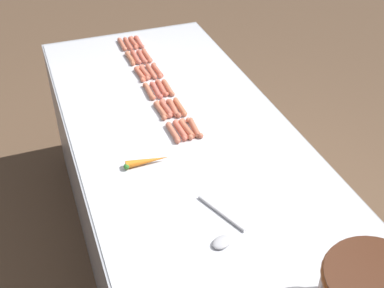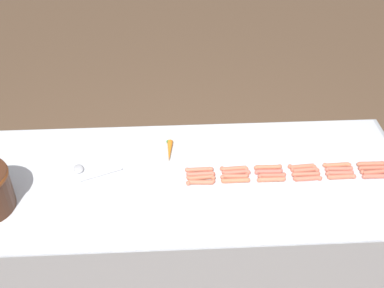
% 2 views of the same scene
% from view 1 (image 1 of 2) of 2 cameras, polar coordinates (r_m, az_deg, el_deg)
% --- Properties ---
extents(ground_plane, '(20.00, 20.00, 0.00)m').
position_cam_1_polar(ground_plane, '(2.59, -0.21, -14.99)').
color(ground_plane, brown).
extents(griddle_counter, '(0.93, 2.34, 0.84)m').
position_cam_1_polar(griddle_counter, '(2.28, -0.23, -8.45)').
color(griddle_counter, '#9EA0A5').
rests_on(griddle_counter, ground_plane).
extents(hot_dog_0, '(0.03, 0.15, 0.02)m').
position_cam_1_polar(hot_dog_0, '(2.82, -6.22, 11.78)').
color(hot_dog_0, '#CF6652').
rests_on(hot_dog_0, griddle_counter).
extents(hot_dog_1, '(0.03, 0.15, 0.02)m').
position_cam_1_polar(hot_dog_1, '(2.66, -5.30, 10.26)').
color(hot_dog_1, '#CB6B50').
rests_on(hot_dog_1, griddle_counter).
extents(hot_dog_2, '(0.03, 0.15, 0.02)m').
position_cam_1_polar(hot_dog_2, '(2.51, -4.10, 8.59)').
color(hot_dog_2, '#D46B52').
rests_on(hot_dog_2, griddle_counter).
extents(hot_dog_3, '(0.03, 0.15, 0.02)m').
position_cam_1_polar(hot_dog_3, '(2.35, -2.83, 6.60)').
color(hot_dog_3, '#CB7052').
rests_on(hot_dog_3, griddle_counter).
extents(hot_dog_4, '(0.03, 0.15, 0.02)m').
position_cam_1_polar(hot_dog_4, '(2.21, -1.42, 4.37)').
color(hot_dog_4, '#CE6F4C').
rests_on(hot_dog_4, griddle_counter).
extents(hot_dog_5, '(0.03, 0.15, 0.02)m').
position_cam_1_polar(hot_dog_5, '(2.07, 0.28, 1.92)').
color(hot_dog_5, '#CA6C50').
rests_on(hot_dog_5, griddle_counter).
extents(hot_dog_6, '(0.03, 0.15, 0.02)m').
position_cam_1_polar(hot_dog_6, '(2.81, -6.84, 11.69)').
color(hot_dog_6, '#D16951').
rests_on(hot_dog_6, griddle_counter).
extents(hot_dog_7, '(0.03, 0.15, 0.02)m').
position_cam_1_polar(hot_dog_7, '(2.65, -5.89, 10.13)').
color(hot_dog_7, '#CF6855').
rests_on(hot_dog_7, griddle_counter).
extents(hot_dog_8, '(0.02, 0.15, 0.02)m').
position_cam_1_polar(hot_dog_8, '(2.50, -4.81, 8.46)').
color(hot_dog_8, '#CF6B52').
rests_on(hot_dog_8, griddle_counter).
extents(hot_dog_9, '(0.03, 0.15, 0.02)m').
position_cam_1_polar(hot_dog_9, '(2.35, -3.57, 6.56)').
color(hot_dog_9, '#D3644E').
rests_on(hot_dog_9, griddle_counter).
extents(hot_dog_10, '(0.03, 0.15, 0.02)m').
position_cam_1_polar(hot_dog_10, '(2.20, -2.18, 4.20)').
color(hot_dog_10, '#CD6B51').
rests_on(hot_dog_10, griddle_counter).
extents(hot_dog_11, '(0.03, 0.15, 0.02)m').
position_cam_1_polar(hot_dog_11, '(2.06, -0.64, 1.78)').
color(hot_dog_11, '#CB6C4E').
rests_on(hot_dog_11, griddle_counter).
extents(hot_dog_12, '(0.03, 0.15, 0.02)m').
position_cam_1_polar(hot_dog_12, '(2.80, -7.51, 11.56)').
color(hot_dog_12, '#C9644D').
rests_on(hot_dog_12, griddle_counter).
extents(hot_dog_13, '(0.03, 0.15, 0.02)m').
position_cam_1_polar(hot_dog_13, '(2.65, -6.60, 10.07)').
color(hot_dog_13, '#D36854').
rests_on(hot_dog_13, griddle_counter).
extents(hot_dog_14, '(0.03, 0.15, 0.02)m').
position_cam_1_polar(hot_dog_14, '(2.50, -5.53, 8.36)').
color(hot_dog_14, '#CC6952').
rests_on(hot_dog_14, griddle_counter).
extents(hot_dog_15, '(0.03, 0.15, 0.02)m').
position_cam_1_polar(hot_dog_15, '(2.34, -4.22, 6.30)').
color(hot_dog_15, '#D16556').
rests_on(hot_dog_15, griddle_counter).
extents(hot_dog_16, '(0.03, 0.15, 0.02)m').
position_cam_1_polar(hot_dog_16, '(2.20, -3.03, 4.20)').
color(hot_dog_16, '#CD6752').
rests_on(hot_dog_16, griddle_counter).
extents(hot_dog_17, '(0.03, 0.15, 0.02)m').
position_cam_1_polar(hot_dog_17, '(2.06, -1.38, 1.65)').
color(hot_dog_17, '#D46953').
rests_on(hot_dog_17, griddle_counter).
extents(hot_dog_18, '(0.03, 0.15, 0.02)m').
position_cam_1_polar(hot_dog_18, '(2.80, -8.18, 11.47)').
color(hot_dog_18, '#CB6C51').
rests_on(hot_dog_18, griddle_counter).
extents(hot_dog_19, '(0.03, 0.15, 0.02)m').
position_cam_1_polar(hot_dog_19, '(2.64, -7.24, 9.93)').
color(hot_dog_19, '#CE7250').
rests_on(hot_dog_19, griddle_counter).
extents(hot_dog_20, '(0.03, 0.15, 0.02)m').
position_cam_1_polar(hot_dog_20, '(2.48, -6.09, 8.15)').
color(hot_dog_20, '#D86B4F').
rests_on(hot_dog_20, griddle_counter).
extents(hot_dog_21, '(0.03, 0.15, 0.02)m').
position_cam_1_polar(hot_dog_21, '(2.33, -5.05, 6.17)').
color(hot_dog_21, '#D57151').
rests_on(hot_dog_21, griddle_counter).
extents(hot_dog_22, '(0.03, 0.15, 0.02)m').
position_cam_1_polar(hot_dog_22, '(2.19, -3.69, 3.96)').
color(hot_dog_22, '#CB6E50').
rests_on(hot_dog_22, griddle_counter).
extents(hot_dog_23, '(0.03, 0.15, 0.02)m').
position_cam_1_polar(hot_dog_23, '(2.04, -2.24, 1.37)').
color(hot_dog_23, '#CE6E53').
rests_on(hot_dog_23, griddle_counter).
extents(serving_spoon, '(0.14, 0.26, 0.02)m').
position_cam_1_polar(serving_spoon, '(1.63, 3.47, -10.24)').
color(serving_spoon, '#B7B7BC').
rests_on(serving_spoon, griddle_counter).
extents(carrot, '(0.18, 0.04, 0.03)m').
position_cam_1_polar(carrot, '(1.89, -5.37, -2.02)').
color(carrot, orange).
rests_on(carrot, griddle_counter).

